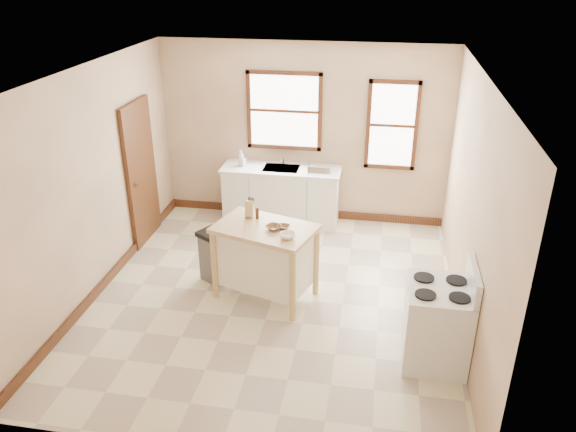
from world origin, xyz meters
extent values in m
plane|color=#B4A38E|center=(0.00, 0.00, 0.00)|extent=(5.00, 5.00, 0.00)
plane|color=white|center=(0.00, 0.00, 2.80)|extent=(5.00, 5.00, 0.00)
cube|color=beige|center=(0.00, 2.50, 1.40)|extent=(4.50, 0.04, 2.80)
cube|color=beige|center=(-2.25, 0.00, 1.40)|extent=(0.04, 5.00, 2.80)
cube|color=beige|center=(2.25, 0.00, 1.40)|extent=(0.04, 5.00, 2.80)
cube|color=#3F1611|center=(-2.21, 1.30, 1.05)|extent=(0.06, 0.90, 2.10)
cube|color=#3F1611|center=(0.00, 2.47, 0.06)|extent=(4.50, 0.04, 0.12)
cube|color=#3F1611|center=(-2.22, 0.00, 0.06)|extent=(0.04, 5.00, 0.12)
cylinder|color=silver|center=(-0.30, 2.38, 1.03)|extent=(0.03, 0.03, 0.22)
imported|color=#B2B2B2|center=(-0.94, 2.20, 1.04)|extent=(0.12, 0.12, 0.25)
imported|color=#B2B2B2|center=(-0.92, 2.19, 1.01)|extent=(0.11, 0.11, 0.18)
cylinder|color=#422311|center=(-0.24, 0.25, 1.04)|extent=(0.05, 0.05, 0.15)
imported|color=brown|center=(0.02, 0.00, 0.99)|extent=(0.25, 0.25, 0.05)
imported|color=brown|center=(0.13, 0.04, 0.99)|extent=(0.16, 0.16, 0.04)
imported|color=white|center=(0.22, -0.20, 1.00)|extent=(0.26, 0.26, 0.06)
camera|label=1|loc=(1.20, -5.87, 3.97)|focal=35.00mm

